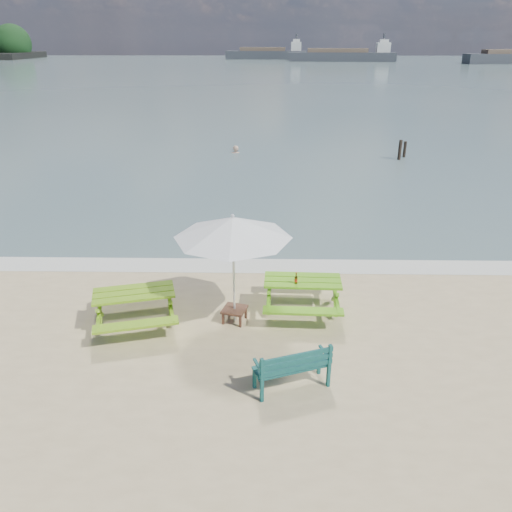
{
  "coord_description": "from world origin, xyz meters",
  "views": [
    {
      "loc": [
        0.29,
        -7.48,
        5.62
      ],
      "look_at": [
        0.09,
        3.0,
        1.0
      ],
      "focal_mm": 35.0,
      "sensor_mm": 36.0,
      "label": 1
    }
  ],
  "objects_px": {
    "picnic_table_right": "(302,296)",
    "patio_umbrella": "(233,227)",
    "swimmer": "(235,161)",
    "side_table": "(235,314)",
    "beer_bottle": "(296,280)",
    "picnic_table_left": "(136,309)",
    "park_bench": "(291,375)"
  },
  "relations": [
    {
      "from": "picnic_table_right",
      "to": "patio_umbrella",
      "type": "xyz_separation_m",
      "value": [
        -1.47,
        -0.44,
        1.77
      ]
    },
    {
      "from": "park_bench",
      "to": "swimmer",
      "type": "distance_m",
      "value": 19.31
    },
    {
      "from": "picnic_table_left",
      "to": "side_table",
      "type": "bearing_deg",
      "value": 5.09
    },
    {
      "from": "picnic_table_left",
      "to": "beer_bottle",
      "type": "relative_size",
      "value": 8.59
    },
    {
      "from": "picnic_table_left",
      "to": "patio_umbrella",
      "type": "relative_size",
      "value": 0.74
    },
    {
      "from": "patio_umbrella",
      "to": "beer_bottle",
      "type": "xyz_separation_m",
      "value": [
        1.31,
        0.25,
        -1.28
      ]
    },
    {
      "from": "picnic_table_right",
      "to": "picnic_table_left",
      "type": "bearing_deg",
      "value": -169.99
    },
    {
      "from": "picnic_table_left",
      "to": "picnic_table_right",
      "type": "height_order",
      "value": "picnic_table_right"
    },
    {
      "from": "picnic_table_left",
      "to": "patio_umbrella",
      "type": "distance_m",
      "value": 2.73
    },
    {
      "from": "side_table",
      "to": "patio_umbrella",
      "type": "height_order",
      "value": "patio_umbrella"
    },
    {
      "from": "patio_umbrella",
      "to": "swimmer",
      "type": "height_order",
      "value": "patio_umbrella"
    },
    {
      "from": "swimmer",
      "to": "picnic_table_left",
      "type": "bearing_deg",
      "value": -93.67
    },
    {
      "from": "picnic_table_left",
      "to": "swimmer",
      "type": "distance_m",
      "value": 17.25
    },
    {
      "from": "park_bench",
      "to": "patio_umbrella",
      "type": "relative_size",
      "value": 0.47
    },
    {
      "from": "patio_umbrella",
      "to": "swimmer",
      "type": "bearing_deg",
      "value": 93.25
    },
    {
      "from": "patio_umbrella",
      "to": "beer_bottle",
      "type": "height_order",
      "value": "patio_umbrella"
    },
    {
      "from": "patio_umbrella",
      "to": "picnic_table_left",
      "type": "bearing_deg",
      "value": -174.91
    },
    {
      "from": "picnic_table_left",
      "to": "park_bench",
      "type": "height_order",
      "value": "park_bench"
    },
    {
      "from": "side_table",
      "to": "swimmer",
      "type": "xyz_separation_m",
      "value": [
        -0.97,
        17.01,
        -0.62
      ]
    },
    {
      "from": "park_bench",
      "to": "side_table",
      "type": "height_order",
      "value": "park_bench"
    },
    {
      "from": "picnic_table_right",
      "to": "beer_bottle",
      "type": "xyz_separation_m",
      "value": [
        -0.16,
        -0.19,
        0.5
      ]
    },
    {
      "from": "park_bench",
      "to": "beer_bottle",
      "type": "bearing_deg",
      "value": 85.54
    },
    {
      "from": "park_bench",
      "to": "beer_bottle",
      "type": "xyz_separation_m",
      "value": [
        0.19,
        2.42,
        0.63
      ]
    },
    {
      "from": "picnic_table_right",
      "to": "patio_umbrella",
      "type": "height_order",
      "value": "patio_umbrella"
    },
    {
      "from": "park_bench",
      "to": "swimmer",
      "type": "relative_size",
      "value": 0.83
    },
    {
      "from": "picnic_table_right",
      "to": "side_table",
      "type": "bearing_deg",
      "value": -163.31
    },
    {
      "from": "swimmer",
      "to": "side_table",
      "type": "bearing_deg",
      "value": -86.75
    },
    {
      "from": "side_table",
      "to": "beer_bottle",
      "type": "distance_m",
      "value": 1.51
    },
    {
      "from": "picnic_table_left",
      "to": "park_bench",
      "type": "distance_m",
      "value": 3.76
    },
    {
      "from": "park_bench",
      "to": "side_table",
      "type": "distance_m",
      "value": 2.45
    },
    {
      "from": "picnic_table_left",
      "to": "side_table",
      "type": "height_order",
      "value": "picnic_table_left"
    },
    {
      "from": "picnic_table_right",
      "to": "swimmer",
      "type": "bearing_deg",
      "value": 98.36
    }
  ]
}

